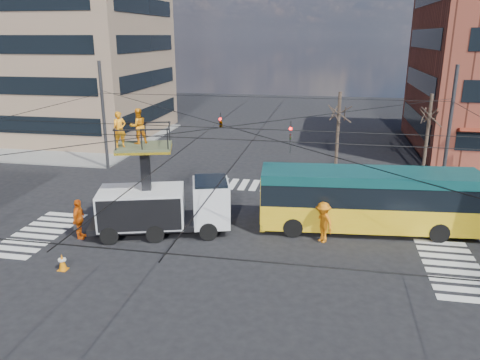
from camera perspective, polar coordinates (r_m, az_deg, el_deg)
name	(u,v)px	position (r m, az deg, el deg)	size (l,w,h in m)	color
ground	(229,249)	(22.46, -1.33, -8.44)	(120.00, 120.00, 0.00)	black
sidewalk_nw	(64,139)	(48.96, -20.66, 4.73)	(18.00, 18.00, 0.12)	slate
crosswalks	(229,249)	(22.46, -1.33, -8.41)	(22.40, 22.40, 0.02)	silver
overhead_network	(229,160)	(21.36, -1.37, 2.47)	(24.24, 24.24, 8.00)	#2D2D30
tree_a	(339,112)	(33.68, 11.98, 8.15)	(2.00, 2.00, 6.00)	#382B21
tree_b	(430,114)	(34.34, 22.11, 7.44)	(2.00, 2.00, 6.00)	#382B21
utility_truck	(163,194)	(23.86, -9.35, -1.71)	(7.36, 4.22, 6.35)	black
city_bus	(368,199)	(24.79, 15.37, -2.25)	(11.17, 3.62, 3.20)	gold
traffic_cone	(62,262)	(21.86, -20.85, -9.32)	(0.36, 0.36, 0.75)	orange
worker_ground	(79,219)	(24.57, -19.06, -4.52)	(1.19, 0.50, 2.04)	#D85A0D
flagger	(323,222)	(23.20, 10.06, -5.08)	(1.32, 0.76, 2.05)	#D2690D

